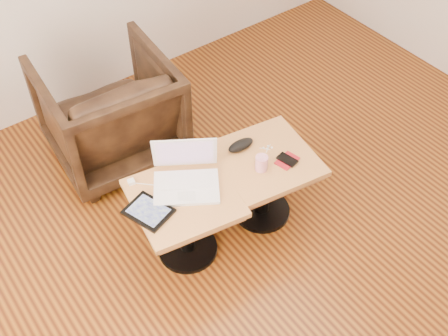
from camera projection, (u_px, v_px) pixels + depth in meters
room_shell at (334, 92)px, 2.29m from camera, size 4.52×4.52×2.71m
side_table_left at (185, 211)px, 3.12m from camera, size 0.63×0.63×0.50m
side_table_right at (265, 172)px, 3.33m from camera, size 0.62×0.62×0.50m
laptop at (186, 176)px, 3.07m from camera, size 0.46×0.44×0.25m
tablet at (148, 211)px, 2.95m from camera, size 0.25×0.28×0.02m
charging_adapter at (131, 182)px, 3.09m from camera, size 0.04×0.04×0.02m
glasses_case at (241, 145)px, 3.27m from camera, size 0.17×0.08×0.05m
striped_cup at (261, 163)px, 3.14m from camera, size 0.07×0.07×0.09m
earbuds_tangle at (267, 148)px, 3.28m from camera, size 0.07×0.04×0.01m
phone_on_sleeve at (287, 160)px, 3.21m from camera, size 0.15×0.13×0.02m
armchair at (110, 111)px, 3.70m from camera, size 0.88×0.90×0.75m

